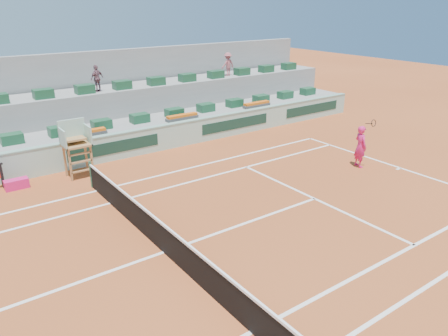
# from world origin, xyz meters

# --- Properties ---
(ground) EXTENTS (90.00, 90.00, 0.00)m
(ground) POSITION_xyz_m (0.00, 0.00, 0.00)
(ground) COLOR #99431D
(ground) RESTS_ON ground
(seating_tier_lower) EXTENTS (36.00, 4.00, 1.20)m
(seating_tier_lower) POSITION_xyz_m (0.00, 10.70, 0.60)
(seating_tier_lower) COLOR gray
(seating_tier_lower) RESTS_ON ground
(seating_tier_upper) EXTENTS (36.00, 2.40, 2.60)m
(seating_tier_upper) POSITION_xyz_m (0.00, 12.30, 1.30)
(seating_tier_upper) COLOR gray
(seating_tier_upper) RESTS_ON ground
(stadium_back_wall) EXTENTS (36.00, 0.40, 4.40)m
(stadium_back_wall) POSITION_xyz_m (0.00, 13.90, 2.20)
(stadium_back_wall) COLOR gray
(stadium_back_wall) RESTS_ON ground
(player_bag) EXTENTS (0.89, 0.40, 0.40)m
(player_bag) POSITION_xyz_m (-2.47, 7.55, 0.20)
(player_bag) COLOR #E31D6E
(player_bag) RESTS_ON ground
(spectator_mid) EXTENTS (0.86, 0.61, 1.35)m
(spectator_mid) POSITION_xyz_m (2.71, 11.75, 3.27)
(spectator_mid) COLOR #7B525E
(spectator_mid) RESTS_ON seating_tier_upper
(spectator_right) EXTENTS (0.95, 0.61, 1.40)m
(spectator_right) POSITION_xyz_m (11.11, 12.00, 3.30)
(spectator_right) COLOR #A65359
(spectator_right) RESTS_ON seating_tier_upper
(court_lines) EXTENTS (23.89, 11.09, 0.01)m
(court_lines) POSITION_xyz_m (0.00, 0.00, 0.01)
(court_lines) COLOR white
(court_lines) RESTS_ON ground
(tennis_net) EXTENTS (0.10, 11.97, 1.10)m
(tennis_net) POSITION_xyz_m (0.00, 0.00, 0.53)
(tennis_net) COLOR black
(tennis_net) RESTS_ON ground
(advertising_hoarding) EXTENTS (36.00, 0.34, 1.26)m
(advertising_hoarding) POSITION_xyz_m (0.02, 8.50, 0.63)
(advertising_hoarding) COLOR #9EC6B5
(advertising_hoarding) RESTS_ON ground
(umpire_chair) EXTENTS (1.10, 0.90, 2.40)m
(umpire_chair) POSITION_xyz_m (0.00, 7.50, 1.54)
(umpire_chair) COLOR #9C6B3B
(umpire_chair) RESTS_ON ground
(seat_row_lower) EXTENTS (32.90, 0.60, 0.44)m
(seat_row_lower) POSITION_xyz_m (0.00, 9.80, 1.42)
(seat_row_lower) COLOR #184A2C
(seat_row_lower) RESTS_ON seating_tier_lower
(seat_row_upper) EXTENTS (32.90, 0.60, 0.44)m
(seat_row_upper) POSITION_xyz_m (0.00, 11.70, 2.82)
(seat_row_upper) COLOR #184A2C
(seat_row_upper) RESTS_ON seating_tier_upper
(flower_planters) EXTENTS (26.80, 0.36, 0.28)m
(flower_planters) POSITION_xyz_m (-1.50, 9.00, 1.33)
(flower_planters) COLOR #474747
(flower_planters) RESTS_ON seating_tier_lower
(tennis_player) EXTENTS (0.62, 0.95, 2.28)m
(tennis_player) POSITION_xyz_m (10.54, 1.26, 0.95)
(tennis_player) COLOR #E31D6E
(tennis_player) RESTS_ON ground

